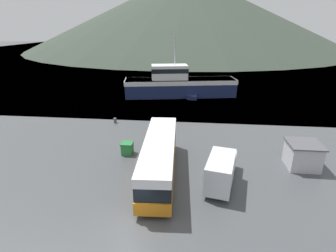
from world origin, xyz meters
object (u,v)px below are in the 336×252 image
Objects in this scene: fishing_boat at (178,84)px; dock_kiosk at (303,155)px; storage_bin at (127,148)px; small_boat at (194,95)px; delivery_van at (221,169)px; tour_bus at (159,156)px.

fishing_boat is 28.42m from dock_kiosk.
small_boat is at bearing 74.94° from storage_bin.
dock_kiosk is at bearing 17.32° from fishing_boat.
delivery_van is 29.35m from fishing_boat.
dock_kiosk is 26.83m from small_boat.
fishing_boat is at bearing 81.68° from storage_bin.
fishing_boat is (-5.48, 28.82, 0.87)m from delivery_van.
dock_kiosk is at bearing 37.59° from delivery_van.
tour_bus is 13.18m from dock_kiosk.
tour_bus reaches higher than dock_kiosk.
delivery_van reaches higher than small_boat.
dock_kiosk is 0.54× the size of small_boat.
dock_kiosk reaches higher than storage_bin.
storage_bin is (-9.03, 4.52, -0.75)m from delivery_van.
dock_kiosk reaches higher than small_boat.
delivery_van is at bearing 0.52° from fishing_boat.
delivery_van is at bearing -154.57° from dock_kiosk.
fishing_boat reaches higher than tour_bus.
fishing_boat reaches higher than dock_kiosk.
storage_bin reaches higher than small_boat.
tour_bus is at bearing -87.76° from small_boat.
fishing_boat is at bearing 179.63° from small_boat.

